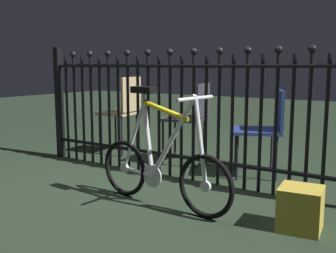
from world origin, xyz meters
TOP-DOWN VIEW (x-y plane):
  - ground_plane at (0.00, 0.00)m, footprint 20.00×20.00m
  - iron_fence at (-0.05, 0.56)m, footprint 3.27×0.07m
  - bicycle at (0.32, -0.16)m, footprint 1.24×0.40m
  - chair_tan at (-1.09, 1.10)m, footprint 0.44×0.43m
  - chair_navy at (0.67, 1.06)m, footprint 0.59×0.59m
  - chair_charcoal at (-0.16, 1.10)m, footprint 0.51×0.51m
  - display_crate at (1.32, -0.03)m, footprint 0.29×0.29m

SIDE VIEW (x-z plane):
  - ground_plane at x=0.00m, z-range 0.00..0.00m
  - display_crate at x=1.32m, z-range 0.00..0.28m
  - bicycle at x=0.32m, z-range -0.13..0.76m
  - chair_navy at x=0.67m, z-range 0.09..0.91m
  - chair_charcoal at x=-0.16m, z-range 0.11..0.97m
  - chair_tan at x=-1.09m, z-range 0.10..1.02m
  - iron_fence at x=-0.05m, z-range 0.01..1.26m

